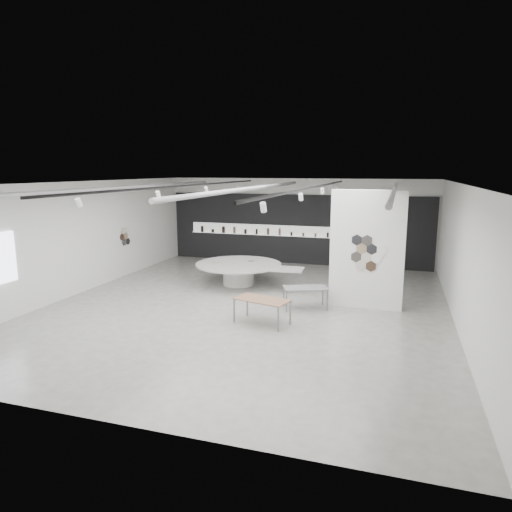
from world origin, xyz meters
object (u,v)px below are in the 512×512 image
(sample_table_wood, at_px, (262,301))
(kitchen_counter, at_px, (365,259))
(partition_column, at_px, (367,250))
(display_island, at_px, (240,271))
(sample_table_stone, at_px, (305,289))

(sample_table_wood, bearing_deg, kitchen_counter, 74.57)
(partition_column, xyz_separation_m, display_island, (-4.59, 1.47, -1.28))
(partition_column, xyz_separation_m, sample_table_wood, (-2.59, -2.40, -1.15))
(partition_column, bearing_deg, kitchen_counter, 94.21)
(sample_table_stone, height_order, kitchen_counter, kitchen_counter)
(partition_column, distance_m, sample_table_stone, 2.21)
(partition_column, bearing_deg, display_island, 162.23)
(display_island, distance_m, sample_table_wood, 4.36)
(sample_table_wood, height_order, sample_table_stone, sample_table_wood)
(partition_column, relative_size, sample_table_wood, 2.21)
(display_island, height_order, kitchen_counter, kitchen_counter)
(kitchen_counter, bearing_deg, partition_column, -80.40)
(partition_column, height_order, display_island, partition_column)
(partition_column, bearing_deg, sample_table_stone, -157.90)
(sample_table_stone, bearing_deg, sample_table_wood, -116.98)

